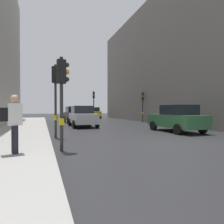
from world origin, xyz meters
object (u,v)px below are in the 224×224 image
at_px(traffic_light_far_median, 94,100).
at_px(car_green_estate, 177,118).
at_px(traffic_light_near_right, 56,87).
at_px(car_silver_hatchback, 83,116).
at_px(traffic_light_mid_street, 143,101).
at_px(traffic_light_near_left, 62,86).
at_px(car_dark_suv, 75,115).
at_px(car_yellow_taxi, 93,113).
at_px(pedestrian_with_black_backpack, 13,120).

height_order(traffic_light_far_median, car_green_estate, traffic_light_far_median).
distance_m(traffic_light_near_right, car_silver_hatchback, 6.95).
height_order(traffic_light_mid_street, traffic_light_far_median, traffic_light_far_median).
xyz_separation_m(traffic_light_near_left, car_dark_suv, (2.65, 14.92, -1.43)).
height_order(traffic_light_mid_street, car_green_estate, traffic_light_mid_street).
bearing_deg(car_dark_suv, traffic_light_near_right, -103.01).
bearing_deg(traffic_light_mid_street, car_yellow_taxi, 103.70).
relative_size(car_silver_hatchback, pedestrian_with_black_backpack, 2.37).
xyz_separation_m(traffic_light_near_right, car_silver_hatchback, (2.54, 6.23, -1.73)).
xyz_separation_m(traffic_light_near_right, pedestrian_with_black_backpack, (-1.50, -4.15, -1.44)).
relative_size(car_dark_suv, car_yellow_taxi, 1.01).
distance_m(traffic_light_far_median, car_dark_suv, 5.67).
height_order(traffic_light_far_median, car_silver_hatchback, traffic_light_far_median).
bearing_deg(car_silver_hatchback, traffic_light_far_median, 71.00).
relative_size(traffic_light_near_left, car_silver_hatchback, 0.80).
bearing_deg(car_silver_hatchback, car_yellow_taxi, 73.31).
distance_m(traffic_light_mid_street, car_yellow_taxi, 12.24).
bearing_deg(pedestrian_with_black_backpack, traffic_light_far_median, 69.81).
relative_size(traffic_light_near_right, car_silver_hatchback, 0.90).
relative_size(traffic_light_mid_street, traffic_light_far_median, 0.88).
bearing_deg(traffic_light_near_right, car_silver_hatchback, 67.82).
distance_m(traffic_light_near_left, car_dark_suv, 15.22).
bearing_deg(traffic_light_far_median, traffic_light_near_right, -110.27).
relative_size(traffic_light_far_median, car_yellow_taxi, 0.92).
height_order(car_dark_suv, pedestrian_with_black_backpack, pedestrian_with_black_backpack).
bearing_deg(traffic_light_far_median, car_silver_hatchback, -109.00).
bearing_deg(car_dark_suv, traffic_light_mid_street, -12.70).
relative_size(car_dark_suv, car_green_estate, 1.01).
distance_m(traffic_light_far_median, pedestrian_with_black_backpack, 21.33).
relative_size(traffic_light_near_left, traffic_light_mid_street, 0.98).
height_order(traffic_light_far_median, pedestrian_with_black_backpack, traffic_light_far_median).
bearing_deg(car_dark_suv, car_yellow_taxi, 66.05).
xyz_separation_m(traffic_light_near_left, traffic_light_far_median, (5.84, 19.25, 0.37)).
bearing_deg(car_green_estate, traffic_light_far_median, 96.72).
height_order(traffic_light_far_median, traffic_light_near_right, traffic_light_far_median).
bearing_deg(traffic_light_near_left, traffic_light_near_right, 90.07).
bearing_deg(traffic_light_mid_street, car_dark_suv, 167.30).
bearing_deg(pedestrian_with_black_backpack, traffic_light_near_left, 25.57).
bearing_deg(traffic_light_near_left, car_silver_hatchback, 75.29).
distance_m(traffic_light_far_median, traffic_light_near_right, 16.86).
distance_m(car_dark_suv, pedestrian_with_black_backpack, 16.18).
distance_m(traffic_light_near_right, car_dark_suv, 11.91).
relative_size(car_green_estate, pedestrian_with_black_backpack, 2.39).
xyz_separation_m(car_silver_hatchback, pedestrian_with_black_backpack, (-4.04, -10.38, 0.29)).
distance_m(traffic_light_mid_street, car_dark_suv, 7.71).
bearing_deg(traffic_light_far_median, car_dark_suv, -126.37).
distance_m(traffic_light_near_right, pedestrian_with_black_backpack, 4.64).
relative_size(traffic_light_near_left, pedestrian_with_black_backpack, 1.89).
relative_size(traffic_light_near_left, traffic_light_near_right, 0.88).
height_order(car_dark_suv, car_silver_hatchback, same).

